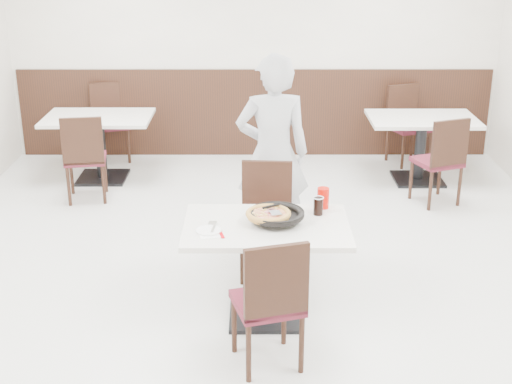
{
  "coord_description": "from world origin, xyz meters",
  "views": [
    {
      "loc": [
        0.0,
        -5.28,
        2.79
      ],
      "look_at": [
        0.01,
        -0.3,
        0.91
      ],
      "focal_mm": 50.0,
      "sensor_mm": 36.0,
      "label": 1
    }
  ],
  "objects_px": {
    "bg_table_right": "(420,149)",
    "pizza_pan": "(276,217)",
    "red_cup": "(323,198)",
    "bg_table_left": "(101,148)",
    "bg_chair_right_near": "(437,160)",
    "bg_chair_right_far": "(409,126)",
    "side_plate": "(209,230)",
    "cola_glass": "(318,206)",
    "chair_far": "(266,223)",
    "bg_chair_left_far": "(111,123)",
    "pizza": "(268,216)",
    "diner_person": "(273,154)",
    "main_table": "(266,271)",
    "chair_near": "(267,300)",
    "bg_chair_left_near": "(85,157)"
  },
  "relations": [
    {
      "from": "cola_glass",
      "to": "diner_person",
      "type": "bearing_deg",
      "value": 106.64
    },
    {
      "from": "bg_table_left",
      "to": "bg_chair_right_far",
      "type": "height_order",
      "value": "bg_chair_right_far"
    },
    {
      "from": "main_table",
      "to": "diner_person",
      "type": "height_order",
      "value": "diner_person"
    },
    {
      "from": "chair_far",
      "to": "side_plate",
      "type": "xyz_separation_m",
      "value": [
        -0.42,
        -0.8,
        0.28
      ]
    },
    {
      "from": "cola_glass",
      "to": "red_cup",
      "type": "height_order",
      "value": "red_cup"
    },
    {
      "from": "chair_near",
      "to": "cola_glass",
      "type": "xyz_separation_m",
      "value": [
        0.39,
        0.8,
        0.34
      ]
    },
    {
      "from": "pizza_pan",
      "to": "pizza",
      "type": "relative_size",
      "value": 1.2
    },
    {
      "from": "red_cup",
      "to": "bg_chair_right_near",
      "type": "height_order",
      "value": "bg_chair_right_near"
    },
    {
      "from": "main_table",
      "to": "pizza_pan",
      "type": "relative_size",
      "value": 3.3
    },
    {
      "from": "cola_glass",
      "to": "diner_person",
      "type": "xyz_separation_m",
      "value": [
        -0.31,
        1.05,
        0.07
      ]
    },
    {
      "from": "chair_near",
      "to": "chair_far",
      "type": "relative_size",
      "value": 1.0
    },
    {
      "from": "chair_near",
      "to": "bg_chair_left_far",
      "type": "bearing_deg",
      "value": 96.54
    },
    {
      "from": "bg_chair_right_near",
      "to": "bg_table_right",
      "type": "bearing_deg",
      "value": 70.87
    },
    {
      "from": "pizza_pan",
      "to": "bg_table_left",
      "type": "xyz_separation_m",
      "value": [
        -1.93,
        3.06,
        -0.42
      ]
    },
    {
      "from": "pizza_pan",
      "to": "cola_glass",
      "type": "distance_m",
      "value": 0.35
    },
    {
      "from": "pizza",
      "to": "bg_table_right",
      "type": "xyz_separation_m",
      "value": [
        1.79,
        3.02,
        -0.44
      ]
    },
    {
      "from": "chair_near",
      "to": "diner_person",
      "type": "height_order",
      "value": "diner_person"
    },
    {
      "from": "red_cup",
      "to": "bg_table_left",
      "type": "bearing_deg",
      "value": 129.62
    },
    {
      "from": "pizza_pan",
      "to": "bg_chair_right_far",
      "type": "distance_m",
      "value": 4.04
    },
    {
      "from": "pizza_pan",
      "to": "diner_person",
      "type": "height_order",
      "value": "diner_person"
    },
    {
      "from": "bg_table_left",
      "to": "cola_glass",
      "type": "bearing_deg",
      "value": -52.31
    },
    {
      "from": "side_plate",
      "to": "bg_table_right",
      "type": "distance_m",
      "value": 3.88
    },
    {
      "from": "pizza",
      "to": "bg_chair_right_far",
      "type": "xyz_separation_m",
      "value": [
        1.79,
        3.66,
        -0.34
      ]
    },
    {
      "from": "chair_near",
      "to": "red_cup",
      "type": "height_order",
      "value": "chair_near"
    },
    {
      "from": "red_cup",
      "to": "bg_chair_left_near",
      "type": "distance_m",
      "value": 3.17
    },
    {
      "from": "chair_far",
      "to": "pizza",
      "type": "height_order",
      "value": "chair_far"
    },
    {
      "from": "bg_table_right",
      "to": "pizza_pan",
      "type": "bearing_deg",
      "value": -120.0
    },
    {
      "from": "chair_far",
      "to": "bg_table_right",
      "type": "relative_size",
      "value": 0.79
    },
    {
      "from": "chair_near",
      "to": "red_cup",
      "type": "relative_size",
      "value": 5.94
    },
    {
      "from": "main_table",
      "to": "pizza",
      "type": "bearing_deg",
      "value": 55.06
    },
    {
      "from": "cola_glass",
      "to": "red_cup",
      "type": "xyz_separation_m",
      "value": [
        0.05,
        0.14,
        0.02
      ]
    },
    {
      "from": "main_table",
      "to": "diner_person",
      "type": "relative_size",
      "value": 0.67
    },
    {
      "from": "chair_far",
      "to": "bg_chair_left_far",
      "type": "height_order",
      "value": "same"
    },
    {
      "from": "bg_chair_right_near",
      "to": "bg_chair_right_far",
      "type": "relative_size",
      "value": 1.0
    },
    {
      "from": "cola_glass",
      "to": "bg_chair_left_far",
      "type": "height_order",
      "value": "bg_chair_left_far"
    },
    {
      "from": "bg_table_left",
      "to": "bg_table_right",
      "type": "distance_m",
      "value": 3.66
    },
    {
      "from": "side_plate",
      "to": "diner_person",
      "type": "height_order",
      "value": "diner_person"
    },
    {
      "from": "diner_person",
      "to": "bg_chair_right_far",
      "type": "bearing_deg",
      "value": -130.53
    },
    {
      "from": "chair_far",
      "to": "bg_chair_right_near",
      "type": "relative_size",
      "value": 1.0
    },
    {
      "from": "bg_table_right",
      "to": "bg_chair_right_near",
      "type": "distance_m",
      "value": 0.69
    },
    {
      "from": "diner_person",
      "to": "bg_chair_left_far",
      "type": "height_order",
      "value": "diner_person"
    },
    {
      "from": "bg_chair_right_near",
      "to": "bg_chair_right_far",
      "type": "height_order",
      "value": "same"
    },
    {
      "from": "main_table",
      "to": "red_cup",
      "type": "relative_size",
      "value": 7.5
    },
    {
      "from": "side_plate",
      "to": "cola_glass",
      "type": "xyz_separation_m",
      "value": [
        0.8,
        0.32,
        0.06
      ]
    },
    {
      "from": "side_plate",
      "to": "cola_glass",
      "type": "height_order",
      "value": "cola_glass"
    },
    {
      "from": "pizza",
      "to": "bg_chair_right_far",
      "type": "distance_m",
      "value": 4.08
    },
    {
      "from": "main_table",
      "to": "bg_chair_right_far",
      "type": "relative_size",
      "value": 1.26
    },
    {
      "from": "bg_chair_right_near",
      "to": "side_plate",
      "type": "bearing_deg",
      "value": -153.05
    },
    {
      "from": "cola_glass",
      "to": "bg_chair_right_far",
      "type": "relative_size",
      "value": 0.14
    },
    {
      "from": "chair_near",
      "to": "bg_chair_right_near",
      "type": "bearing_deg",
      "value": 41.94
    }
  ]
}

